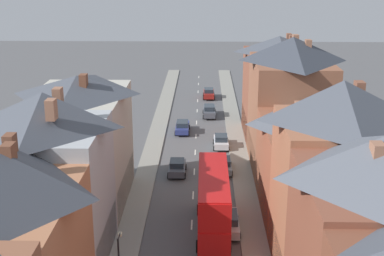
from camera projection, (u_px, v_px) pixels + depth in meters
The scene contains 13 objects.
pavement_left at pixel (149, 164), 59.38m from camera, with size 2.20×104.00×0.14m, color gray.
pavement_right at pixel (241, 165), 59.17m from camera, with size 2.20×104.00×0.14m, color gray.
centre_line_dashes at pixel (194, 172), 57.39m from camera, with size 0.14×97.80×0.01m.
terrace_row_left at pixel (11, 241), 31.00m from camera, with size 8.00×47.79×13.20m.
terrace_row_right at pixel (325, 172), 40.28m from camera, with size 8.00×65.84×14.32m.
double_decker_bus_lead at pixel (213, 203), 43.67m from camera, with size 2.74×10.80×5.30m.
car_near_blue at pixel (228, 222), 44.74m from camera, with size 1.90×4.56×1.64m.
car_parked_left_a at pixel (182, 127), 70.05m from camera, with size 1.90×4.38×1.59m.
car_parked_right_a at pixel (209, 93), 87.21m from camera, with size 1.90×4.01×1.67m.
car_mid_black at pixel (221, 141), 64.48m from camera, with size 1.90×3.91×1.61m.
car_parked_left_b at pixel (177, 167), 56.50m from camera, with size 1.90×3.91×1.61m.
car_mid_white at pixel (223, 165), 57.15m from camera, with size 1.90×4.14×1.57m.
car_far_grey at pixel (209, 111), 77.16m from camera, with size 1.90×4.55×1.70m.
Camera 1 is at (0.94, -17.25, 21.90)m, focal length 50.00 mm.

